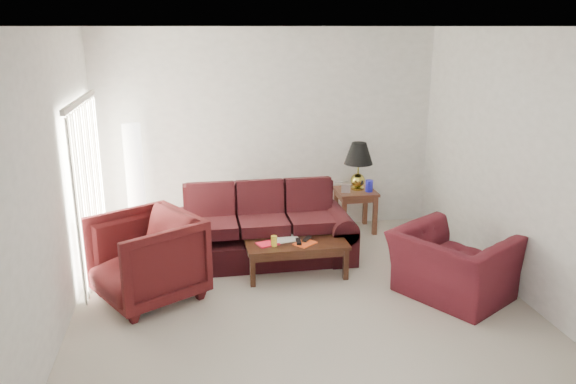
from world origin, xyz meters
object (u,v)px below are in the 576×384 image
object	(u,v)px
sofa	(263,225)
armchair_right	(452,265)
floor_lamp	(135,185)
armchair_left	(146,258)
end_table	(355,210)
coffee_table	(296,258)

from	to	relation	value
sofa	armchair_right	world-z (taller)	sofa
floor_lamp	armchair_left	bearing A→B (deg)	-82.55
end_table	armchair_right	distance (m)	2.37
armchair_right	coffee_table	world-z (taller)	armchair_right
end_table	floor_lamp	distance (m)	3.25
sofa	end_table	size ratio (longest dim) A/B	3.74
end_table	coffee_table	xyz separation A→B (m)	(-1.18, -1.41, -0.10)
armchair_left	end_table	bearing A→B (deg)	89.79
sofa	coffee_table	distance (m)	0.68
coffee_table	sofa	bearing A→B (deg)	140.05
sofa	end_table	bearing A→B (deg)	29.37
floor_lamp	sofa	bearing A→B (deg)	-27.73
sofa	armchair_right	distance (m)	2.45
armchair_left	armchair_right	distance (m)	3.47
end_table	floor_lamp	xyz separation A→B (m)	(-3.20, -0.01, 0.56)
floor_lamp	coffee_table	bearing A→B (deg)	-34.70
floor_lamp	armchair_left	world-z (taller)	floor_lamp
end_table	armchair_left	world-z (taller)	armchair_left
floor_lamp	armchair_right	xyz separation A→B (m)	(3.65, -2.31, -0.49)
sofa	armchair_left	world-z (taller)	armchair_left
end_table	floor_lamp	bearing A→B (deg)	-179.77
floor_lamp	armchair_left	size ratio (longest dim) A/B	1.62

